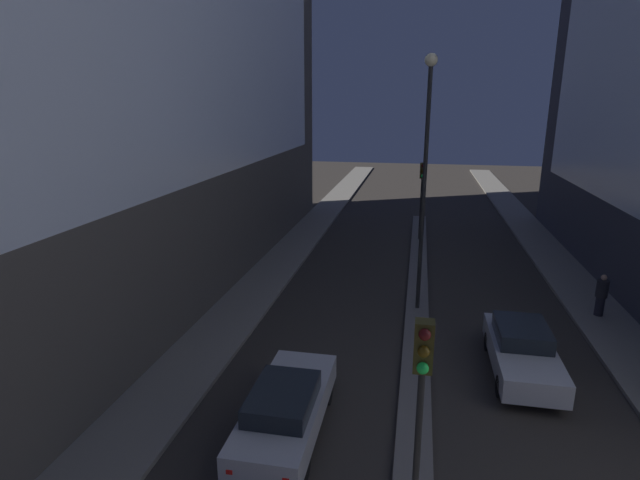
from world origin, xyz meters
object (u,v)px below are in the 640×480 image
(car_right_lane, at_px, (522,351))
(street_lamp, at_px, (426,156))
(pedestrian_on_right_sidewalk, at_px, (601,294))
(car_left_lane, at_px, (286,408))
(traffic_light_mid, at_px, (422,184))
(traffic_light_near, at_px, (421,389))

(car_right_lane, bearing_deg, street_lamp, 126.72)
(car_right_lane, relative_size, pedestrian_on_right_sidewalk, 2.72)
(car_left_lane, bearing_deg, traffic_light_mid, 80.59)
(car_right_lane, distance_m, pedestrian_on_right_sidewalk, 6.13)
(traffic_light_mid, distance_m, car_right_lane, 15.40)
(pedestrian_on_right_sidewalk, bearing_deg, car_left_lane, -137.72)
(traffic_light_mid, relative_size, pedestrian_on_right_sidewalk, 2.76)
(street_lamp, distance_m, car_left_lane, 10.60)
(traffic_light_mid, distance_m, street_lamp, 10.91)
(traffic_light_near, xyz_separation_m, car_right_lane, (3.17, 7.19, -2.73))
(car_left_lane, bearing_deg, traffic_light_near, -42.45)
(traffic_light_near, bearing_deg, pedestrian_on_right_sidewalk, 60.21)
(street_lamp, xyz_separation_m, car_right_lane, (3.17, -4.25, -5.42))
(car_left_lane, xyz_separation_m, pedestrian_on_right_sidewalk, (10.07, 9.15, 0.23))
(traffic_light_mid, xyz_separation_m, car_left_lane, (-3.17, -19.11, -2.74))
(traffic_light_near, xyz_separation_m, pedestrian_on_right_sidewalk, (6.90, 12.05, -2.50))
(street_lamp, bearing_deg, pedestrian_on_right_sidewalk, 5.10)
(street_lamp, relative_size, car_right_lane, 2.13)
(traffic_light_mid, xyz_separation_m, street_lamp, (0.00, -10.58, 2.69))
(traffic_light_near, bearing_deg, traffic_light_mid, 90.00)
(traffic_light_near, distance_m, traffic_light_mid, 22.01)
(traffic_light_mid, bearing_deg, street_lamp, -90.00)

